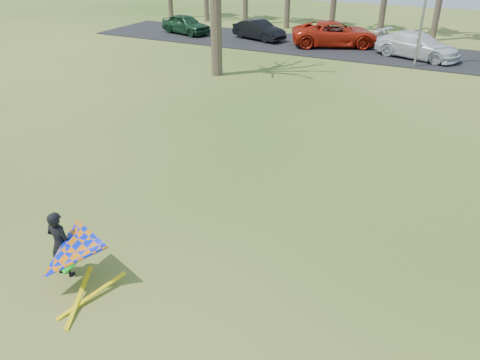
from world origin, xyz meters
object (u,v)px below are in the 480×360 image
at_px(car_3, 418,45).
at_px(kite_flyer, 66,254).
at_px(car_0, 186,24).
at_px(car_2, 335,34).
at_px(car_1, 259,30).

bearing_deg(car_3, kite_flyer, -170.21).
relative_size(car_0, kite_flyer, 1.84).
bearing_deg(kite_flyer, car_0, 117.39).
height_order(car_2, kite_flyer, kite_flyer).
distance_m(car_0, car_3, 17.95).
xyz_separation_m(car_0, car_2, (12.13, 0.85, 0.11)).
height_order(car_1, car_3, car_3).
height_order(car_3, kite_flyer, kite_flyer).
xyz_separation_m(car_2, car_3, (5.82, -1.12, -0.06)).
distance_m(car_1, kite_flyer, 28.76).
bearing_deg(car_0, car_1, -70.30).
distance_m(car_0, car_1, 6.27).
xyz_separation_m(car_1, kite_flyer, (7.82, -27.68, 0.08)).
bearing_deg(car_0, car_3, -75.96).
relative_size(car_0, car_3, 0.80).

